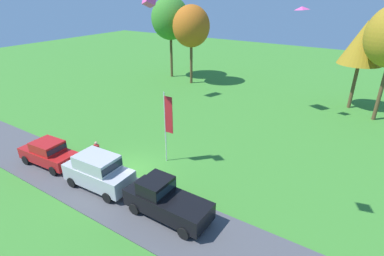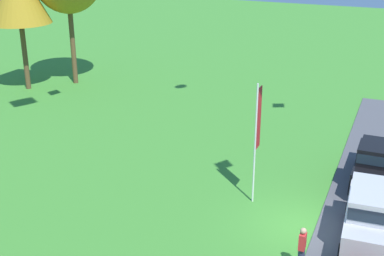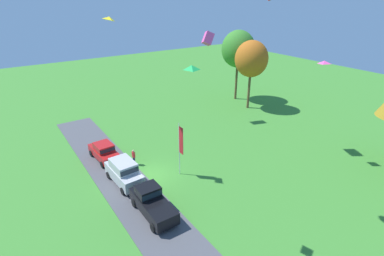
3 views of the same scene
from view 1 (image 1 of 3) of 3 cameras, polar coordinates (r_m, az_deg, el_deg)
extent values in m
plane|color=#3D842D|center=(22.00, -11.45, -7.78)|extent=(120.00, 120.00, 0.00)
cube|color=#4C4C51|center=(20.48, -16.90, -11.04)|extent=(36.00, 4.40, 0.06)
cube|color=red|center=(24.10, -25.63, -4.67)|extent=(4.51, 2.10, 0.80)
cube|color=red|center=(23.70, -25.82, -3.14)|extent=(2.11, 1.77, 0.70)
cube|color=#19232D|center=(23.70, -25.82, -3.14)|extent=(2.14, 1.74, 0.38)
cylinder|color=black|center=(25.06, -29.05, -5.34)|extent=(0.69, 0.29, 0.68)
cylinder|color=black|center=(25.82, -25.97, -3.79)|extent=(0.69, 0.29, 0.68)
cylinder|color=black|center=(22.77, -24.89, -7.42)|extent=(0.69, 0.29, 0.68)
cylinder|color=black|center=(23.61, -21.65, -5.63)|extent=(0.69, 0.29, 0.68)
cube|color=#B7B7BC|center=(20.18, -17.32, -8.54)|extent=(4.68, 2.11, 1.10)
cube|color=#B7B7BC|center=(19.68, -17.67, -6.17)|extent=(2.68, 1.88, 0.84)
cube|color=#19232D|center=(19.68, -17.67, -6.17)|extent=(2.73, 1.85, 0.46)
cylinder|color=black|center=(21.08, -21.88, -9.53)|extent=(0.69, 0.27, 0.68)
cylinder|color=black|center=(21.99, -18.26, -7.42)|extent=(0.69, 0.27, 0.68)
cylinder|color=black|center=(19.01, -15.78, -12.61)|extent=(0.69, 0.27, 0.68)
cylinder|color=black|center=(20.01, -12.11, -10.07)|extent=(0.69, 0.27, 0.68)
cube|color=black|center=(17.13, -4.61, -14.17)|extent=(5.01, 1.93, 1.00)
cube|color=black|center=(17.01, -6.89, -10.82)|extent=(1.51, 1.77, 0.80)
cube|color=#19232D|center=(17.01, -6.89, -10.82)|extent=(1.54, 1.73, 0.44)
cylinder|color=black|center=(17.84, -10.87, -14.85)|extent=(0.68, 0.24, 0.68)
cylinder|color=black|center=(18.86, -7.03, -12.07)|extent=(0.68, 0.24, 0.68)
cylinder|color=black|center=(16.15, -1.56, -19.36)|extent=(0.68, 0.24, 0.68)
cylinder|color=black|center=(17.27, 2.00, -15.88)|extent=(0.68, 0.24, 0.68)
cylinder|color=#2D334C|center=(23.28, -17.46, -5.29)|extent=(0.24, 0.24, 0.88)
cube|color=red|center=(22.94, -17.69, -3.68)|extent=(0.36, 0.22, 0.60)
sphere|color=tan|center=(22.75, -17.82, -2.75)|extent=(0.22, 0.22, 0.22)
cylinder|color=brown|center=(44.72, -3.95, 13.38)|extent=(0.36, 0.36, 5.81)
ellipsoid|color=#387F28|center=(43.99, -4.16, 20.12)|extent=(5.23, 5.23, 5.76)
cylinder|color=brown|center=(41.30, -0.15, 12.15)|extent=(0.36, 0.36, 5.32)
ellipsoid|color=#B25B19|center=(40.53, -0.15, 18.81)|extent=(4.79, 4.79, 5.27)
cylinder|color=brown|center=(36.37, 28.38, 6.98)|extent=(0.36, 0.36, 4.76)
cone|color=olive|center=(35.49, 29.87, 13.91)|extent=(4.28, 4.28, 4.28)
cylinder|color=brown|center=(33.90, 32.28, 5.83)|extent=(0.36, 0.36, 5.69)
cylinder|color=silver|center=(21.49, -5.11, 0.01)|extent=(0.08, 0.08, 5.38)
cube|color=red|center=(20.86, -4.45, 2.48)|extent=(0.64, 0.04, 2.69)
pyramid|color=#EA4C9E|center=(28.91, 20.21, 20.64)|extent=(1.15, 1.00, 0.35)
camera|label=2|loc=(33.75, -42.73, 18.59)|focal=50.00mm
camera|label=3|loc=(10.31, 117.34, 15.98)|focal=28.00mm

